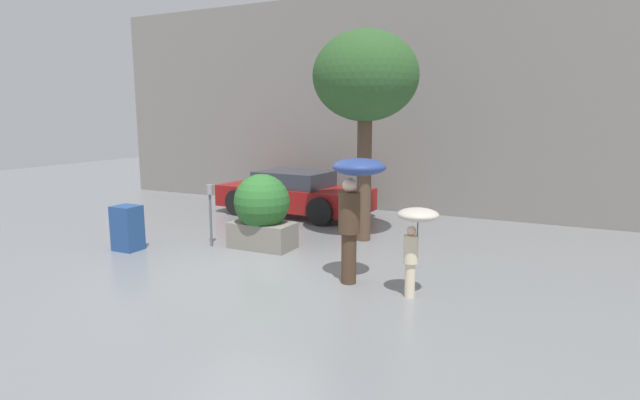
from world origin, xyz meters
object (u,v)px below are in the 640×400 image
at_px(street_tree, 366,79).
at_px(newspaper_box, 127,228).
at_px(person_child, 415,230).
at_px(parked_car_near, 294,194).
at_px(planter_box, 262,210).
at_px(person_adult, 355,193).
at_px(parking_meter, 210,202).

relative_size(street_tree, newspaper_box, 4.89).
height_order(person_child, street_tree, street_tree).
relative_size(person_child, parked_car_near, 0.32).
xyz_separation_m(planter_box, street_tree, (1.61, 1.51, 2.63)).
relative_size(person_adult, parking_meter, 1.58).
bearing_deg(parked_car_near, planter_box, -158.16).
height_order(planter_box, person_adult, person_adult).
xyz_separation_m(planter_box, person_child, (3.54, -1.42, 0.26)).
relative_size(planter_box, parked_car_near, 0.36).
xyz_separation_m(person_adult, parking_meter, (-3.53, 0.87, -0.56)).
distance_m(planter_box, newspaper_box, 2.70).
xyz_separation_m(person_child, parking_meter, (-4.56, 1.07, -0.11)).
height_order(planter_box, person_child, planter_box).
height_order(street_tree, parking_meter, street_tree).
height_order(parking_meter, newspaper_box, parking_meter).
xyz_separation_m(person_adult, person_child, (1.03, -0.20, -0.45)).
relative_size(person_child, street_tree, 0.31).
distance_m(person_child, street_tree, 4.24).
relative_size(street_tree, parking_meter, 3.43).
height_order(parked_car_near, newspaper_box, parked_car_near).
bearing_deg(planter_box, person_adult, -26.02).
xyz_separation_m(planter_box, parking_meter, (-1.02, -0.35, 0.14)).
distance_m(person_adult, street_tree, 3.46).
bearing_deg(person_child, newspaper_box, -169.35).
bearing_deg(person_child, person_adult, -179.29).
bearing_deg(person_adult, newspaper_box, 177.93).
bearing_deg(parked_car_near, person_adult, -137.97).
bearing_deg(parked_car_near, person_child, -132.03).
height_order(person_child, parked_car_near, person_child).
bearing_deg(newspaper_box, street_tree, 35.68).
relative_size(parked_car_near, street_tree, 0.97).
bearing_deg(newspaper_box, person_child, -0.97).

